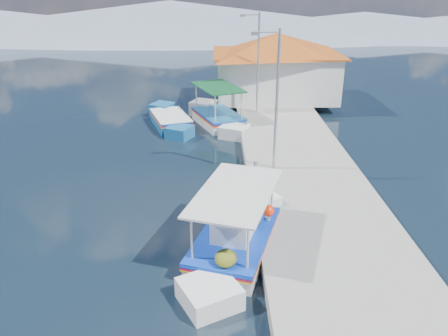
{
  "coord_description": "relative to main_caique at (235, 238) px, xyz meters",
  "views": [
    {
      "loc": [
        2.07,
        -16.32,
        8.33
      ],
      "look_at": [
        2.35,
        0.14,
        1.3
      ],
      "focal_mm": 35.82,
      "sensor_mm": 36.0,
      "label": 1
    }
  ],
  "objects": [
    {
      "name": "lamp_post_far",
      "position": [
        1.88,
        14.78,
        3.38
      ],
      "size": [
        1.21,
        0.14,
        6.0
      ],
      "color": "#A5A8AD",
      "rests_on": "quay"
    },
    {
      "name": "quay",
      "position": [
        3.27,
        9.78,
        -0.23
      ],
      "size": [
        5.0,
        44.0,
        0.5
      ],
      "primitive_type": "cube",
      "color": "gray",
      "rests_on": "ground"
    },
    {
      "name": "mountain_ridge",
      "position": [
        3.91,
        59.78,
        1.57
      ],
      "size": [
        171.4,
        96.0,
        5.5
      ],
      "color": "gray",
      "rests_on": "ground"
    },
    {
      "name": "ground",
      "position": [
        -2.63,
        3.78,
        -0.48
      ],
      "size": [
        160.0,
        160.0,
        0.0
      ],
      "primitive_type": "plane",
      "color": "black",
      "rests_on": "ground"
    },
    {
      "name": "lamp_post_near",
      "position": [
        1.88,
        5.78,
        3.38
      ],
      "size": [
        1.21,
        0.14,
        6.0
      ],
      "color": "#A5A8AD",
      "rests_on": "quay"
    },
    {
      "name": "caique_green_canopy",
      "position": [
        -0.45,
        13.82,
        -0.08
      ],
      "size": [
        3.76,
        6.57,
        2.64
      ],
      "rotation": [
        0.0,
        0.0,
        -0.38
      ],
      "color": "white",
      "rests_on": "ground"
    },
    {
      "name": "caique_blue_hull",
      "position": [
        -3.32,
        13.52,
        -0.17
      ],
      "size": [
        3.14,
        6.01,
        1.13
      ],
      "rotation": [
        0.0,
        0.0,
        -0.32
      ],
      "color": "#17568A",
      "rests_on": "ground"
    },
    {
      "name": "harbor_building",
      "position": [
        3.57,
        18.78,
        2.3
      ],
      "size": [
        10.49,
        10.49,
        4.4
      ],
      "color": "silver",
      "rests_on": "quay"
    },
    {
      "name": "main_caique",
      "position": [
        0.0,
        0.0,
        0.0
      ],
      "size": [
        3.65,
        7.14,
        2.47
      ],
      "rotation": [
        0.0,
        0.0,
        0.31
      ],
      "color": "white",
      "rests_on": "ground"
    },
    {
      "name": "bollards",
      "position": [
        1.17,
        9.03,
        0.17
      ],
      "size": [
        0.2,
        17.2,
        0.3
      ],
      "color": "#A5A8AD",
      "rests_on": "quay"
    }
  ]
}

